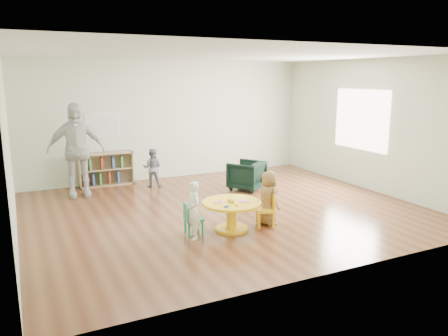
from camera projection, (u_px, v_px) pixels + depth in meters
name	position (u px, v px, depth m)	size (l,w,h in m)	color
room	(225.00, 107.00, 7.74)	(7.10, 7.00, 2.80)	#59301C
activity_table	(232.00, 210.00, 6.99)	(0.95, 0.95, 0.52)	yellow
kid_chair_left	(191.00, 218.00, 6.79)	(0.30, 0.30, 0.51)	#1B9969
kid_chair_right	(268.00, 209.00, 7.19)	(0.38, 0.38, 0.55)	yellow
bookshelf	(105.00, 169.00, 9.88)	(1.20, 0.30, 0.75)	#A08259
alphabet_poster	(102.00, 125.00, 9.79)	(0.74, 0.01, 0.54)	white
armchair	(247.00, 175.00, 9.52)	(0.67, 0.69, 0.63)	black
child_left	(193.00, 210.00, 6.60)	(0.32, 0.21, 0.89)	white
child_right	(268.00, 198.00, 7.23)	(0.45, 0.29, 0.91)	gold
toddler	(152.00, 168.00, 9.72)	(0.42, 0.33, 0.87)	#171B39
adult_caretaker	(76.00, 150.00, 8.86)	(1.13, 0.47, 1.92)	beige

